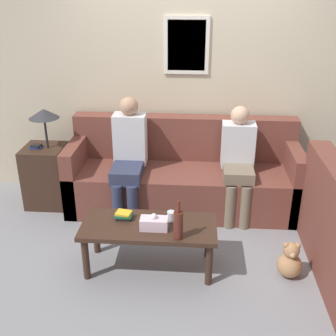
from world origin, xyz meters
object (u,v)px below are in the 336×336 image
(person_right, at_px, (238,159))
(teddy_bear, at_px, (290,262))
(coffee_table, at_px, (149,231))
(wine_bottle, at_px, (178,224))
(person_left, at_px, (129,154))
(couch_main, at_px, (183,177))
(drinking_glass, at_px, (171,216))

(person_right, bearing_deg, teddy_bear, -69.47)
(coffee_table, bearing_deg, wine_bottle, -34.92)
(teddy_bear, bearing_deg, wine_bottle, -171.32)
(coffee_table, bearing_deg, person_left, 108.07)
(coffee_table, relative_size, person_left, 0.93)
(person_right, bearing_deg, wine_bottle, -115.14)
(coffee_table, xyz_separation_m, person_right, (0.82, 1.01, 0.27))
(couch_main, distance_m, person_right, 0.67)
(coffee_table, distance_m, drinking_glass, 0.23)
(couch_main, height_order, wine_bottle, couch_main)
(drinking_glass, xyz_separation_m, person_right, (0.63, 0.93, 0.17))
(couch_main, distance_m, teddy_bear, 1.55)
(wine_bottle, bearing_deg, teddy_bear, 8.68)
(wine_bottle, bearing_deg, drinking_glass, 105.89)
(coffee_table, height_order, wine_bottle, wine_bottle)
(person_right, relative_size, teddy_bear, 3.49)
(couch_main, xyz_separation_m, wine_bottle, (0.01, -1.34, 0.23))
(coffee_table, xyz_separation_m, person_left, (-0.32, 0.99, 0.30))
(coffee_table, relative_size, teddy_bear, 3.43)
(wine_bottle, xyz_separation_m, person_left, (-0.58, 1.17, 0.11))
(couch_main, height_order, person_right, person_right)
(person_left, distance_m, teddy_bear, 1.91)
(coffee_table, height_order, drinking_glass, drinking_glass)
(coffee_table, xyz_separation_m, teddy_bear, (1.21, -0.04, -0.23))
(person_left, xyz_separation_m, teddy_bear, (1.53, -1.02, -0.53))
(person_right, distance_m, teddy_bear, 1.22)
(person_right, height_order, teddy_bear, person_right)
(couch_main, relative_size, person_right, 2.11)
(drinking_glass, bearing_deg, teddy_bear, -6.38)
(person_left, bearing_deg, coffee_table, -71.93)
(person_left, relative_size, teddy_bear, 3.71)
(person_left, bearing_deg, drinking_glass, -60.87)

